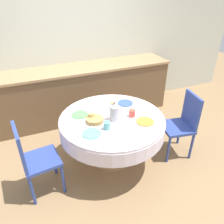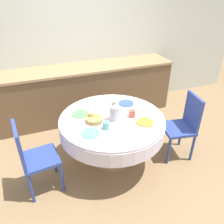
# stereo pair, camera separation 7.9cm
# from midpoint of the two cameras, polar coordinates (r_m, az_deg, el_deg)

# --- Properties ---
(ground_plane) EXTENTS (12.00, 12.00, 0.00)m
(ground_plane) POSITION_cam_midpoint_polar(r_m,az_deg,el_deg) (3.20, -0.72, -12.78)
(ground_plane) COLOR #8E704C
(wall_back) EXTENTS (7.00, 0.05, 2.60)m
(wall_back) POSITION_cam_midpoint_polar(r_m,az_deg,el_deg) (4.10, -10.41, 17.40)
(wall_back) COLOR beige
(wall_back) RESTS_ON ground_plane
(kitchen_counter) EXTENTS (3.24, 0.64, 0.96)m
(kitchen_counter) POSITION_cam_midpoint_polar(r_m,az_deg,el_deg) (4.05, -8.23, 5.12)
(kitchen_counter) COLOR brown
(kitchen_counter) RESTS_ON ground_plane
(dining_table) EXTENTS (1.34, 1.34, 0.74)m
(dining_table) POSITION_cam_midpoint_polar(r_m,az_deg,el_deg) (2.81, -0.80, -3.57)
(dining_table) COLOR tan
(dining_table) RESTS_ON ground_plane
(chair_left) EXTENTS (0.46, 0.46, 0.94)m
(chair_left) POSITION_cam_midpoint_polar(r_m,az_deg,el_deg) (3.20, 17.24, -2.57)
(chair_left) COLOR #2D428E
(chair_left) RESTS_ON ground_plane
(chair_right) EXTENTS (0.44, 0.44, 0.94)m
(chair_right) POSITION_cam_midpoint_polar(r_m,az_deg,el_deg) (2.65, -20.78, -11.05)
(chair_right) COLOR #2D428E
(chair_right) RESTS_ON ground_plane
(plate_near_left) EXTENTS (0.21, 0.21, 0.01)m
(plate_near_left) POSITION_cam_midpoint_polar(r_m,az_deg,el_deg) (2.47, -6.23, -5.60)
(plate_near_left) COLOR #60BCB7
(plate_near_left) RESTS_ON dining_table
(cup_near_left) EXTENTS (0.08, 0.08, 0.09)m
(cup_near_left) POSITION_cam_midpoint_polar(r_m,az_deg,el_deg) (2.52, -2.25, -3.55)
(cup_near_left) COLOR #5BA39E
(cup_near_left) RESTS_ON dining_table
(plate_near_right) EXTENTS (0.21, 0.21, 0.01)m
(plate_near_right) POSITION_cam_midpoint_polar(r_m,az_deg,el_deg) (2.68, 7.83, -2.49)
(plate_near_right) COLOR orange
(plate_near_right) RESTS_ON dining_table
(cup_near_right) EXTENTS (0.08, 0.08, 0.09)m
(cup_near_right) POSITION_cam_midpoint_polar(r_m,az_deg,el_deg) (2.76, 4.46, -0.32)
(cup_near_right) COLOR #CC4C3D
(cup_near_right) RESTS_ON dining_table
(plate_far_left) EXTENTS (0.21, 0.21, 0.01)m
(plate_far_left) POSITION_cam_midpoint_polar(r_m,az_deg,el_deg) (2.83, -9.20, -0.66)
(plate_far_left) COLOR #5BA85B
(plate_far_left) RESTS_ON dining_table
(cup_far_left) EXTENTS (0.08, 0.08, 0.09)m
(cup_far_left) POSITION_cam_midpoint_polar(r_m,az_deg,el_deg) (2.70, -6.18, -1.12)
(cup_far_left) COLOR #DBB766
(cup_far_left) RESTS_ON dining_table
(plate_far_right) EXTENTS (0.21, 0.21, 0.01)m
(plate_far_right) POSITION_cam_midpoint_polar(r_m,az_deg,el_deg) (3.07, 2.74, 2.35)
(plate_far_right) COLOR #3856AD
(plate_far_right) RESTS_ON dining_table
(cup_far_right) EXTENTS (0.08, 0.08, 0.09)m
(cup_far_right) POSITION_cam_midpoint_polar(r_m,az_deg,el_deg) (2.94, -0.49, 1.93)
(cup_far_right) COLOR #DBB766
(cup_far_right) RESTS_ON dining_table
(coffee_carafe) EXTENTS (0.12, 0.12, 0.27)m
(coffee_carafe) POSITION_cam_midpoint_polar(r_m,az_deg,el_deg) (2.65, -0.18, 0.07)
(coffee_carafe) COLOR #B2B2B7
(coffee_carafe) RESTS_ON dining_table
(bread_basket) EXTENTS (0.21, 0.21, 0.05)m
(bread_basket) POSITION_cam_midpoint_polar(r_m,az_deg,el_deg) (2.66, -5.36, -2.06)
(bread_basket) COLOR #AD844C
(bread_basket) RESTS_ON dining_table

